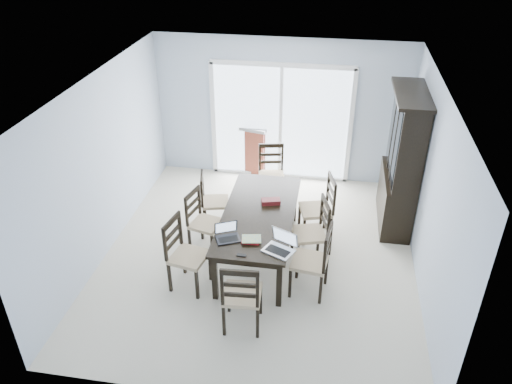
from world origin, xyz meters
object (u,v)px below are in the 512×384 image
chair_left_far (209,195)px  laptop_dark (228,236)px  chair_end_near (241,291)px  chair_end_far (271,167)px  laptop_silver (278,248)px  chair_right_near (318,254)px  chair_right_far (323,201)px  cell_phone (241,255)px  dining_table (259,217)px  china_hutch (402,163)px  chair_left_mid (200,215)px  chair_left_near (181,246)px  game_box (271,201)px  chair_right_mid (316,225)px  hot_tub (238,131)px

chair_left_far → laptop_dark: 1.49m
chair_end_near → laptop_dark: chair_end_near is taller
chair_end_far → laptop_silver: chair_end_far is taller
chair_right_near → chair_right_far: (-0.00, 1.30, 0.00)m
laptop_dark → laptop_silver: (0.68, -0.15, 0.01)m
laptop_dark → cell_phone: laptop_dark is taller
chair_right_near → cell_phone: (-0.94, -0.33, 0.13)m
dining_table → china_hutch: size_ratio=1.00×
chair_left_mid → chair_end_far: chair_end_far is taller
chair_left_near → chair_end_far: bearing=172.3°
dining_table → chair_left_mid: chair_left_mid is taller
chair_left_far → chair_end_near: bearing=10.4°
dining_table → laptop_silver: 0.94m
dining_table → chair_end_far: bearing=91.8°
chair_left_near → chair_right_far: (1.78, 1.42, 0.00)m
chair_right_far → game_box: chair_right_far is taller
chair_right_mid → chair_end_near: chair_end_near is taller
dining_table → chair_left_near: chair_left_near is taller
chair_left_far → game_box: (1.02, -0.38, 0.22)m
chair_left_far → hot_tub: 2.70m
chair_right_mid → chair_right_far: size_ratio=0.97×
chair_end_far → cell_phone: bearing=78.4°
chair_right_near → chair_left_mid: bearing=75.9°
chair_left_near → chair_left_mid: (0.03, 0.84, -0.04)m
game_box → dining_table: bearing=-115.6°
hot_tub → chair_end_near: bearing=-78.3°
chair_left_near → chair_end_near: (0.94, -0.71, 0.00)m
chair_left_mid → game_box: bearing=116.5°
hot_tub → chair_left_mid: bearing=-88.4°
chair_right_mid → game_box: bearing=53.4°
chair_left_mid → cell_phone: 1.34m
chair_left_near → chair_left_mid: size_ratio=1.08×
chair_end_near → game_box: size_ratio=4.40×
china_hutch → hot_tub: (-3.00, 2.10, -0.60)m
chair_left_near → chair_left_far: size_ratio=1.11×
chair_right_mid → hot_tub: bearing=11.7°
chair_right_near → game_box: bearing=46.6°
chair_right_mid → chair_end_far: size_ratio=1.02×
china_hutch → chair_left_near: size_ratio=1.85×
china_hutch → chair_left_mid: 3.18m
cell_phone → game_box: bearing=83.8°
china_hutch → game_box: china_hutch is taller
chair_left_near → hot_tub: chair_left_near is taller
chair_right_near → hot_tub: 4.42m
chair_left_near → chair_right_far: 2.28m
chair_right_near → laptop_dark: (-1.17, -0.03, 0.17)m
chair_right_far → chair_end_far: (-0.93, 1.04, -0.03)m
chair_right_near → chair_right_far: 1.30m
game_box → hot_tub: 3.28m
chair_end_near → hot_tub: size_ratio=0.56×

